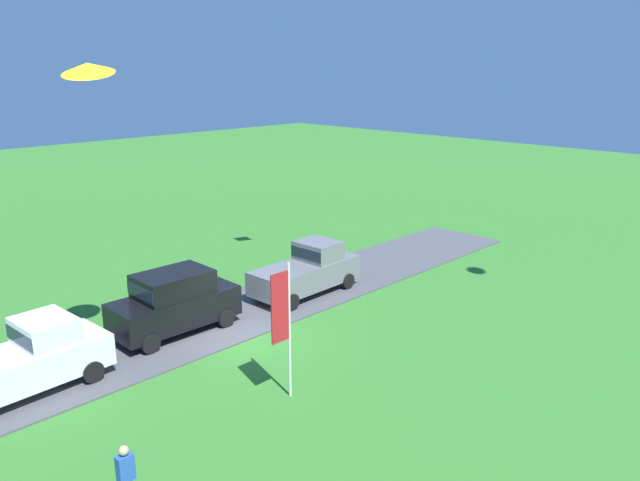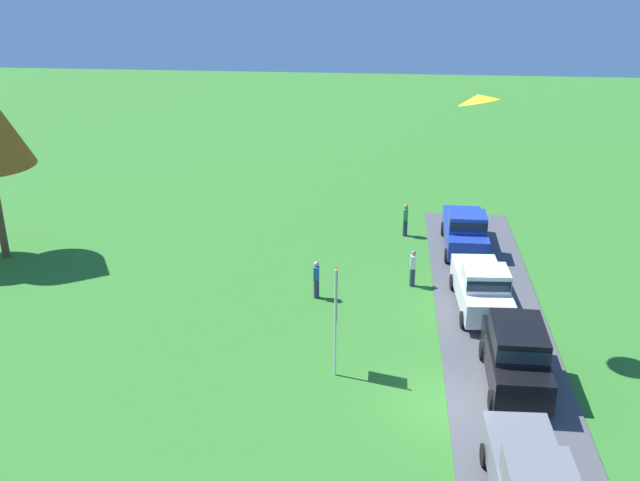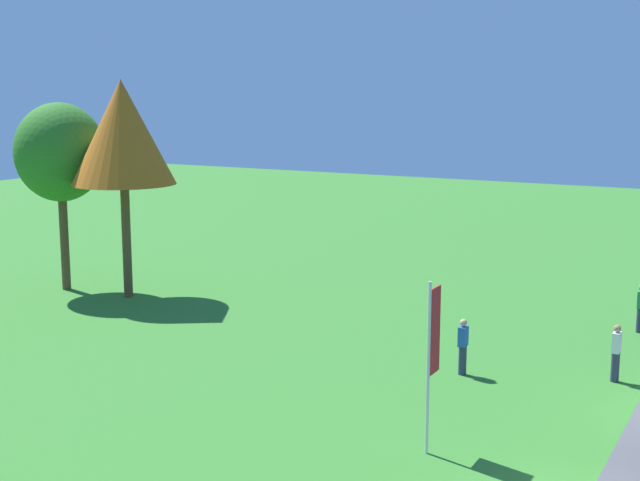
{
  "view_description": "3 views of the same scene",
  "coord_description": "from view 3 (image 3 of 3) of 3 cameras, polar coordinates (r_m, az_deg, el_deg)",
  "views": [
    {
      "loc": [
        12.66,
        16.2,
        9.49
      ],
      "look_at": [
        0.26,
        4.02,
        4.55
      ],
      "focal_mm": 35.0,
      "sensor_mm": 36.0,
      "label": 1
    },
    {
      "loc": [
        -21.22,
        2.55,
        14.89
      ],
      "look_at": [
        1.8,
        4.55,
        5.07
      ],
      "focal_mm": 42.0,
      "sensor_mm": 36.0,
      "label": 2
    },
    {
      "loc": [
        -17.11,
        -3.22,
        8.59
      ],
      "look_at": [
        -0.75,
        5.63,
        5.31
      ],
      "focal_mm": 50.0,
      "sensor_mm": 36.0,
      "label": 3
    }
  ],
  "objects": [
    {
      "name": "flag_banner",
      "position": [
        21.03,
        7.2,
        -6.55
      ],
      "size": [
        0.71,
        0.08,
        4.14
      ],
      "color": "silver",
      "rests_on": "ground"
    },
    {
      "name": "tree_lone_near",
      "position": [
        38.45,
        -16.3,
        5.4
      ],
      "size": [
        3.71,
        3.71,
        7.84
      ],
      "color": "brown",
      "rests_on": "ground"
    },
    {
      "name": "person_on_lawn",
      "position": [
        27.48,
        18.42,
        -6.82
      ],
      "size": [
        0.36,
        0.24,
        1.71
      ],
      "color": "#2D334C",
      "rests_on": "ground"
    },
    {
      "name": "person_beside_suv",
      "position": [
        27.04,
        9.13,
        -6.69
      ],
      "size": [
        0.36,
        0.24,
        1.71
      ],
      "color": "#2D334C",
      "rests_on": "ground"
    },
    {
      "name": "tree_center_back",
      "position": [
        36.39,
        -12.53,
        6.74
      ],
      "size": [
        4.16,
        4.16,
        8.78
      ],
      "color": "brown",
      "rests_on": "ground"
    }
  ]
}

